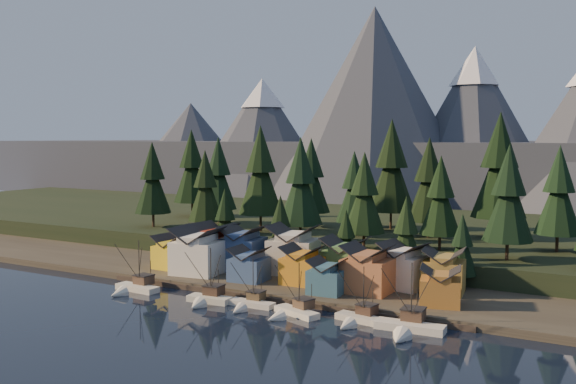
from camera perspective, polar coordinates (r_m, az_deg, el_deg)
The scene contains 44 objects.
ground at distance 115.15m, azimuth -5.61°, elevation -11.33°, with size 500.00×500.00×0.00m, color black.
shore_strip at distance 148.45m, azimuth 3.37°, elevation -7.32°, with size 400.00×50.00×1.50m, color #332D25.
hillside at distance 193.47m, azimuth 9.93°, elevation -3.84°, with size 420.00×100.00×6.00m, color black.
dock at distance 128.37m, azimuth -1.32°, elevation -9.37°, with size 80.00×4.00×1.00m, color #443930.
mountain_ridge at distance 311.48m, azimuth 16.93°, elevation 3.56°, with size 560.00×190.00×90.00m.
boat_0 at distance 138.30m, azimuth -13.60°, elevation -7.73°, with size 10.45×11.28×11.80m.
boat_2 at distance 126.42m, azimuth -7.24°, elevation -8.75°, with size 9.21×9.89×11.87m.
boat_3 at distance 122.84m, azimuth -3.51°, elevation -9.39°, with size 9.43×10.25×10.11m.
boat_4 at distance 116.93m, azimuth 0.37°, elevation -10.06°, with size 10.10×10.49×10.66m.
boat_5 at distance 113.26m, azimuth 6.28°, elevation -10.56°, with size 10.03×10.66×10.81m.
boat_6 at distance 109.15m, azimuth 10.61°, elevation -11.05°, with size 12.08×13.04×12.64m.
house_front_0 at distance 152.72m, azimuth -10.19°, elevation -5.19°, with size 8.21×7.80×7.81m.
house_front_1 at distance 145.79m, azimuth -8.02°, elevation -5.07°, with size 11.32×10.97×10.53m.
house_front_2 at distance 138.07m, azimuth -3.49°, elevation -6.34°, with size 7.87×7.92×7.15m.
house_front_3 at distance 134.87m, azimuth 1.28°, elevation -6.40°, with size 8.23×7.87×8.02m.
house_front_4 at distance 127.16m, azimuth 3.52°, elevation -7.40°, with size 7.08×7.58×6.80m.
house_front_5 at distance 128.15m, azimuth 7.10°, elevation -6.68°, with size 9.24×8.43×9.53m.
house_front_6 at distance 121.27m, azimuth 13.40°, elevation -8.04°, with size 8.58×8.29×7.14m.
house_back_0 at distance 155.16m, azimuth -6.54°, elevation -4.54°, with size 9.72×9.37×10.05m.
house_back_1 at distance 149.08m, azimuth -4.07°, elevation -4.88°, with size 10.01×10.11×10.22m.
house_back_2 at distance 144.75m, azimuth 0.49°, elevation -5.00°, with size 11.62×10.91×10.96m.
house_back_3 at distance 138.37m, azimuth 5.11°, elevation -5.85°, with size 9.60×8.66×9.28m.
house_back_4 at distance 133.17m, azimuth 10.21°, elevation -6.33°, with size 9.79×9.50×9.32m.
house_back_5 at distance 130.74m, azimuth 13.67°, elevation -6.72°, with size 8.91×8.99×8.82m.
tree_hill_0 at distance 190.36m, azimuth -11.94°, elevation 1.02°, with size 10.69×10.69×24.90m.
tree_hill_1 at distance 195.33m, azimuth -6.19°, elevation 1.41°, with size 11.29×11.29×26.30m.
tree_hill_2 at distance 173.47m, azimuth -7.36°, elevation 0.33°, with size 9.79×9.79×22.80m.
tree_hill_3 at distance 177.46m, azimuth -2.46°, elevation 1.66°, with size 12.68×12.68×29.53m.
tree_hill_4 at distance 186.64m, azimuth 2.07°, elevation 1.22°, with size 11.15×11.15×25.97m.
tree_hill_5 at distance 159.91m, azimuth 1.13°, elevation 0.67°, with size 11.28×11.28×26.28m.
tree_hill_6 at distance 170.03m, azimuth 5.90°, elevation 0.22°, with size 9.70×9.70×22.60m.
tree_hill_7 at distance 150.53m, azimuth 6.80°, elevation -0.34°, with size 9.80×9.80×22.83m.
tree_hill_8 at distance 170.19m, azimuth 12.42°, elevation 0.80°, with size 11.26×11.26×26.22m.
tree_hill_9 at distance 151.86m, azimuth 13.40°, elevation -0.56°, with size 9.46×9.46×22.04m.
tree_hill_10 at distance 173.83m, azimuth 18.27°, elevation 1.93°, with size 14.05×14.05×32.73m.
tree_hill_11 at distance 143.22m, azimuth 19.01°, elevation -0.39°, with size 10.68×10.68×24.87m.
tree_hill_12 at distance 157.84m, azimuth 22.93°, elevation -0.13°, with size 10.51×10.51×24.48m.
tree_hill_15 at distance 183.97m, azimuth 9.18°, elevation 2.03°, with size 13.46×13.46×31.35m.
tree_hill_16 at distance 214.03m, azimuth -8.55°, elevation 2.06°, with size 12.37×12.37×28.82m.
tree_shore_0 at distance 160.75m, azimuth -5.61°, elevation -2.55°, with size 7.75×7.75×18.06m.
tree_shore_1 at distance 152.26m, azimuth -0.67°, elevation -3.17°, with size 7.29×7.29×16.98m.
tree_shore_2 at distance 144.75m, azimuth 5.17°, elevation -4.13°, with size 6.26×6.26×14.59m.
tree_shore_3 at distance 139.34m, azimuth 10.44°, elevation -3.73°, with size 7.81×7.81×18.19m.
tree_shore_4 at distance 136.23m, azimuth 15.22°, elevation -4.74°, with size 6.48×6.48×15.10m.
Camera 1 is at (63.80, -90.31, 32.12)m, focal length 40.00 mm.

